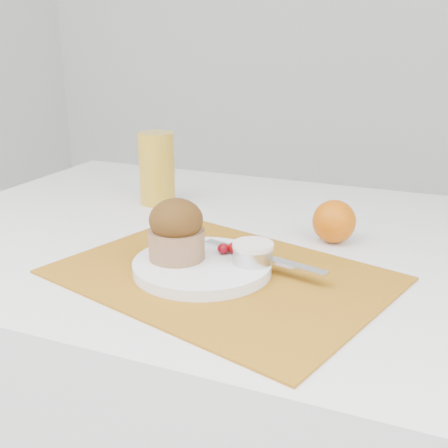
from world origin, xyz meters
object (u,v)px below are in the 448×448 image
at_px(table, 246,422).
at_px(muffin, 176,230).
at_px(juice_glass, 157,168).
at_px(plate, 202,266).
at_px(orange, 334,221).

height_order(table, muffin, muffin).
xyz_separation_m(table, muffin, (-0.05, -0.17, 0.44)).
distance_m(juice_glass, muffin, 0.35).
bearing_deg(table, plate, -93.23).
xyz_separation_m(plate, muffin, (-0.04, -0.00, 0.05)).
bearing_deg(orange, table, -165.99).
xyz_separation_m(table, juice_glass, (-0.24, 0.12, 0.45)).
bearing_deg(juice_glass, orange, -12.77).
bearing_deg(table, juice_glass, 153.76).
distance_m(plate, orange, 0.25).
height_order(table, plate, plate).
bearing_deg(orange, juice_glass, 167.23).
distance_m(orange, muffin, 0.28).
xyz_separation_m(juice_glass, muffin, (0.19, -0.29, -0.01)).
height_order(plate, muffin, muffin).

